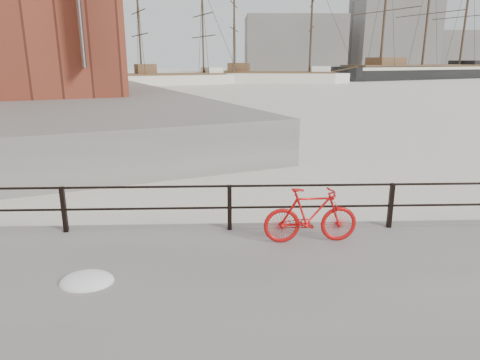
# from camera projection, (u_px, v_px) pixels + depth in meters

# --- Properties ---
(ground) EXTENTS (400.00, 400.00, 0.00)m
(ground) POSITION_uv_depth(u_px,v_px,m) (385.00, 239.00, 9.64)
(ground) COLOR white
(ground) RESTS_ON ground
(far_quay) EXTENTS (78.44, 148.07, 1.80)m
(far_quay) POSITION_uv_depth(u_px,v_px,m) (22.00, 78.00, 77.24)
(far_quay) COLOR gray
(far_quay) RESTS_ON ground
(guardrail) EXTENTS (28.00, 0.10, 1.00)m
(guardrail) POSITION_uv_depth(u_px,v_px,m) (391.00, 206.00, 9.27)
(guardrail) COLOR black
(guardrail) RESTS_ON promenade
(bicycle) EXTENTS (1.89, 0.36, 1.13)m
(bicycle) POSITION_uv_depth(u_px,v_px,m) (311.00, 215.00, 8.49)
(bicycle) COLOR red
(bicycle) RESTS_ON promenade
(barque_black) EXTENTS (56.25, 38.72, 30.90)m
(barque_black) POSITION_uv_depth(u_px,v_px,m) (420.00, 79.00, 93.85)
(barque_black) COLOR black
(barque_black) RESTS_ON ground
(schooner_mid) EXTENTS (31.60, 16.75, 21.57)m
(schooner_mid) POSITION_uv_depth(u_px,v_px,m) (271.00, 82.00, 78.73)
(schooner_mid) COLOR silver
(schooner_mid) RESTS_ON ground
(schooner_left) EXTENTS (25.88, 19.31, 17.98)m
(schooner_left) POSITION_uv_depth(u_px,v_px,m) (174.00, 85.00, 71.73)
(schooner_left) COLOR silver
(schooner_left) RESTS_ON ground
(workboat_far) EXTENTS (12.85, 8.78, 7.00)m
(workboat_far) POSITION_uv_depth(u_px,v_px,m) (22.00, 92.00, 55.30)
(workboat_far) COLOR black
(workboat_far) RESTS_ON ground
(apartment_grey) EXTENTS (26.02, 22.15, 23.20)m
(apartment_grey) POSITION_uv_depth(u_px,v_px,m) (5.00, 10.00, 83.63)
(apartment_grey) COLOR #ACACA7
(apartment_grey) RESTS_ON far_quay
(apartment_brick) EXTENTS (27.87, 22.90, 21.20)m
(apartment_brick) POSITION_uv_depth(u_px,v_px,m) (12.00, 24.00, 104.11)
(apartment_brick) COLOR brown
(apartment_brick) RESTS_ON far_quay
(industrial_west) EXTENTS (32.00, 18.00, 18.00)m
(industrial_west) POSITION_uv_depth(u_px,v_px,m) (294.00, 45.00, 142.67)
(industrial_west) COLOR gray
(industrial_west) RESTS_ON ground
(industrial_mid) EXTENTS (26.00, 20.00, 24.00)m
(industrial_mid) POSITION_uv_depth(u_px,v_px,m) (392.00, 36.00, 147.94)
(industrial_mid) COLOR gray
(industrial_mid) RESTS_ON ground
(industrial_east) EXTENTS (20.00, 16.00, 14.00)m
(industrial_east) POSITION_uv_depth(u_px,v_px,m) (448.00, 52.00, 154.93)
(industrial_east) COLOR gray
(industrial_east) RESTS_ON ground
(smokestack) EXTENTS (2.80, 2.80, 44.00)m
(smokestack) POSITION_uv_depth(u_px,v_px,m) (353.00, 7.00, 149.59)
(smokestack) COLOR gray
(smokestack) RESTS_ON ground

